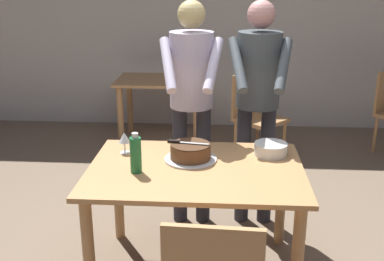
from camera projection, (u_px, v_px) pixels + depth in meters
back_wall at (211, 19)px, 5.86m from camera, size 10.00×0.12×2.70m
main_dining_table at (196, 185)px, 2.98m from camera, size 1.33×0.95×0.75m
cake_on_platter at (190, 152)px, 3.04m from camera, size 0.34×0.34×0.11m
cake_knife at (180, 142)px, 3.04m from camera, size 0.27×0.07×0.02m
plate_stack at (271, 149)px, 3.13m from camera, size 0.22×0.22×0.08m
wine_glass_near at (124, 138)px, 3.15m from camera, size 0.08×0.08×0.14m
water_bottle at (136, 154)px, 2.84m from camera, size 0.07×0.07×0.25m
person_cutting_cake at (191, 90)px, 3.49m from camera, size 0.47×0.56×1.72m
person_standing_beside at (258, 90)px, 3.49m from camera, size 0.47×0.56×1.72m
background_table at (161, 93)px, 5.47m from camera, size 1.00×0.70×0.74m
background_chair_1 at (255, 113)px, 5.01m from camera, size 0.62×0.62×0.90m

